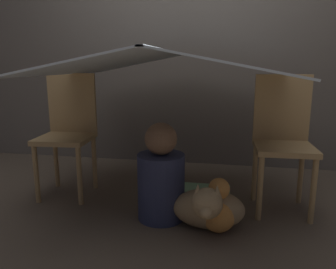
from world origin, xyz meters
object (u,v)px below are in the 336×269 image
chair_right (283,137)px  person_front (161,178)px  dog (208,208)px  chair_left (68,129)px

chair_right → person_front: bearing=-159.4°
chair_right → person_front: 0.88m
chair_right → dog: (-0.47, -0.44, -0.36)m
chair_right → dog: chair_right is taller
chair_right → dog: size_ratio=2.09×
chair_left → person_front: chair_left is taller
person_front → dog: size_ratio=1.44×
chair_left → dog: size_ratio=2.09×
person_front → dog: person_front is taller
chair_left → dog: bearing=-25.5°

